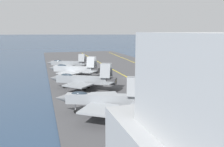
{
  "coord_description": "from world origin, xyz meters",
  "views": [
    {
      "loc": [
        -66.64,
        25.39,
        14.58
      ],
      "look_at": [
        -4.35,
        6.7,
        2.9
      ],
      "focal_mm": 38.0,
      "sensor_mm": 36.0,
      "label": 1
    }
  ],
  "objects": [
    {
      "name": "crew_green_vest",
      "position": [
        3.33,
        -17.65,
        1.42
      ],
      "size": [
        0.46,
        0.41,
        1.86
      ],
      "color": "#4C473D",
      "rests_on": "carrier_deck"
    },
    {
      "name": "ground_plane",
      "position": [
        0.0,
        0.0,
        0.0
      ],
      "size": [
        2000.0,
        2000.0,
        0.0
      ],
      "primitive_type": "plane",
      "color": "navy"
    },
    {
      "name": "crew_purple_vest",
      "position": [
        -36.75,
        5.01,
        1.41
      ],
      "size": [
        0.34,
        0.43,
        1.83
      ],
      "color": "#4C473D",
      "rests_on": "carrier_deck"
    },
    {
      "name": "crew_blue_vest",
      "position": [
        -3.47,
        -12.13,
        1.34
      ],
      "size": [
        0.35,
        0.43,
        1.72
      ],
      "color": "#232328",
      "rests_on": "carrier_deck"
    },
    {
      "name": "parked_jet_fourth",
      "position": [
        22.38,
        15.84,
        2.68
      ],
      "size": [
        12.87,
        16.02,
        5.83
      ],
      "color": "gray",
      "rests_on": "carrier_deck"
    },
    {
      "name": "carrier_deck",
      "position": [
        0.0,
        0.0,
        0.2
      ],
      "size": [
        195.41,
        47.19,
        0.4
      ],
      "primitive_type": "cube",
      "color": "#424244",
      "rests_on": "ground"
    },
    {
      "name": "parked_jet_second",
      "position": [
        -10.38,
        15.86,
        2.9
      ],
      "size": [
        13.34,
        16.78,
        6.72
      ],
      "color": "gray",
      "rests_on": "carrier_deck"
    },
    {
      "name": "parked_jet_third",
      "position": [
        6.63,
        15.72,
        2.85
      ],
      "size": [
        13.98,
        16.61,
        6.55
      ],
      "color": "#9EA3A8",
      "rests_on": "carrier_deck"
    },
    {
      "name": "crew_red_vest",
      "position": [
        -17.06,
        4.34,
        1.31
      ],
      "size": [
        0.4,
        0.29,
        1.66
      ],
      "color": "#232328",
      "rests_on": "carrier_deck"
    },
    {
      "name": "deck_stripe_centerline",
      "position": [
        0.0,
        0.0,
        0.4
      ],
      "size": [
        175.87,
        0.36,
        0.01
      ],
      "primitive_type": "cube",
      "color": "yellow",
      "rests_on": "carrier_deck"
    },
    {
      "name": "deck_stripe_foul_line",
      "position": [
        0.0,
        -12.98,
        0.4
      ],
      "size": [
        175.52,
        11.74,
        0.01
      ],
      "primitive_type": "cube",
      "rotation": [
        0.0,
        0.0,
        -0.06
      ],
      "color": "yellow",
      "rests_on": "carrier_deck"
    },
    {
      "name": "parked_jet_nearest",
      "position": [
        -28.65,
        15.73,
        3.09
      ],
      "size": [
        13.97,
        15.86,
        6.64
      ],
      "color": "gray",
      "rests_on": "carrier_deck"
    }
  ]
}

